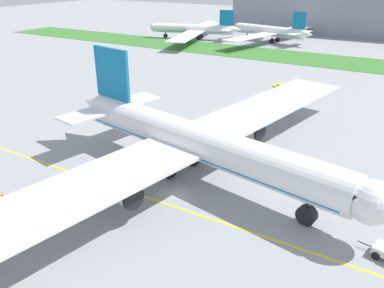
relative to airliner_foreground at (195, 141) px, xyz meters
name	(u,v)px	position (x,y,z in m)	size (l,w,h in m)	color
ground_plane	(178,195)	(0.74, -6.05, -5.99)	(600.00, 600.00, 0.00)	gray
apron_taxi_line	(167,204)	(0.74, -8.76, -5.99)	(280.00, 0.36, 0.01)	yellow
grass_median_strip	(336,62)	(0.74, 97.71, -5.94)	(320.00, 24.00, 0.10)	#38722D
airliner_foreground	(195,141)	(0.00, 0.00, 0.00)	(56.10, 90.49, 17.64)	white
ground_crew_wingwalker_port	(147,156)	(-9.59, 0.57, -5.02)	(0.56, 0.25, 1.60)	black
traffic_cone_near_nose	(2,194)	(-20.77, -18.91, -5.71)	(0.36, 0.36, 0.58)	#F2590C
service_truck_fuel_bowser	(283,89)	(-2.29, 49.06, -4.43)	(6.01, 4.33, 2.89)	yellow
parked_airliner_far_left	(195,29)	(-66.77, 114.95, -1.48)	(42.76, 69.58, 13.28)	white
parked_airliner_far_centre	(272,31)	(-33.50, 124.75, -1.28)	(39.66, 63.18, 13.89)	white
terminal_building	(362,17)	(-2.39, 162.84, 3.01)	(127.05, 20.00, 18.00)	gray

